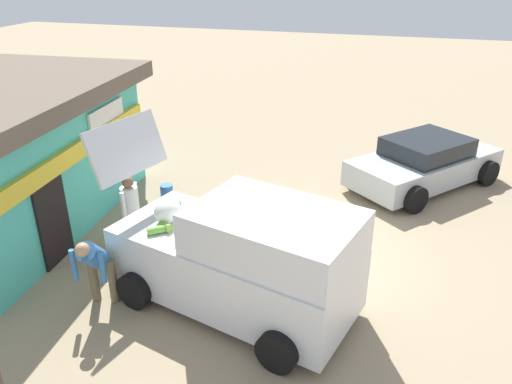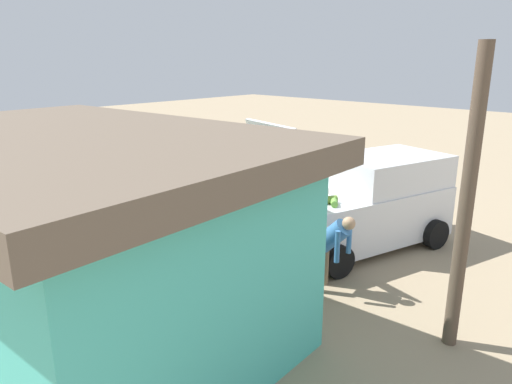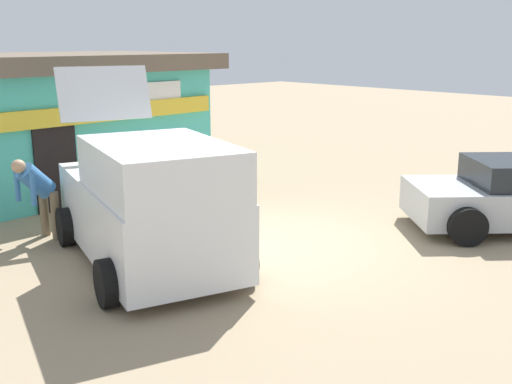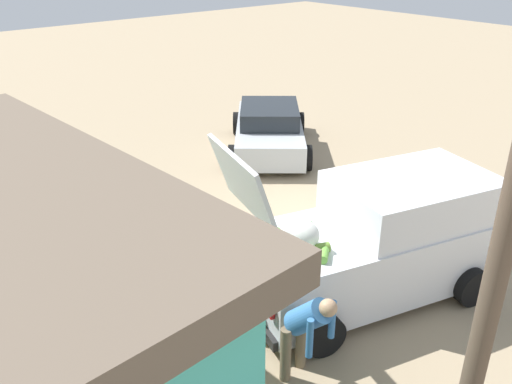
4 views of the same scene
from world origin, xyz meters
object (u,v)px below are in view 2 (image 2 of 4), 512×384
(delivery_van, at_px, (365,203))
(parked_sedan, at_px, (256,159))
(unloaded_banana_pile, at_px, (257,263))
(storefront_bar, at_px, (75,233))
(vendor_standing, at_px, (245,222))
(customer_bending, at_px, (331,244))
(paint_bucket, at_px, (156,235))

(delivery_van, distance_m, parked_sedan, 6.78)
(parked_sedan, bearing_deg, unloaded_banana_pile, 133.14)
(storefront_bar, bearing_deg, parked_sedan, -62.19)
(parked_sedan, relative_size, unloaded_banana_pile, 5.03)
(delivery_van, height_order, vendor_standing, delivery_van)
(customer_bending, bearing_deg, unloaded_banana_pile, 14.39)
(unloaded_banana_pile, distance_m, paint_bucket, 2.80)
(delivery_van, distance_m, customer_bending, 2.42)
(vendor_standing, height_order, paint_bucket, vendor_standing)
(parked_sedan, relative_size, vendor_standing, 2.60)
(unloaded_banana_pile, bearing_deg, delivery_van, -105.27)
(parked_sedan, distance_m, unloaded_banana_pile, 7.81)
(vendor_standing, bearing_deg, paint_bucket, 10.14)
(storefront_bar, bearing_deg, delivery_van, -102.81)
(customer_bending, bearing_deg, parked_sedan, -38.17)
(delivery_van, bearing_deg, parked_sedan, -26.39)
(vendor_standing, distance_m, customer_bending, 1.82)
(vendor_standing, relative_size, paint_bucket, 4.79)
(parked_sedan, xyz_separation_m, customer_bending, (-6.77, 5.32, 0.27))
(customer_bending, height_order, unloaded_banana_pile, customer_bending)
(unloaded_banana_pile, relative_size, paint_bucket, 2.48)
(parked_sedan, bearing_deg, delivery_van, 153.61)
(storefront_bar, bearing_deg, vendor_standing, -94.50)
(delivery_van, relative_size, paint_bucket, 13.81)
(customer_bending, bearing_deg, paint_bucket, 10.13)
(delivery_van, bearing_deg, unloaded_banana_pile, 74.73)
(delivery_van, relative_size, parked_sedan, 1.11)
(storefront_bar, bearing_deg, paint_bucket, -53.13)
(storefront_bar, height_order, delivery_van, storefront_bar)
(parked_sedan, relative_size, paint_bucket, 12.48)
(storefront_bar, height_order, customer_bending, storefront_bar)
(parked_sedan, height_order, unloaded_banana_pile, parked_sedan)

